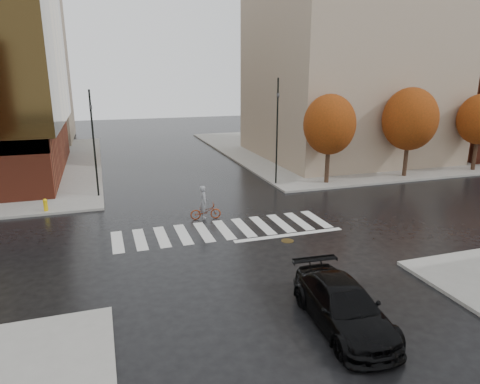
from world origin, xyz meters
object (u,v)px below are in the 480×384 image
Objects in this scene: sedan at (343,306)px; fire_hydrant at (45,204)px; traffic_light_nw at (93,137)px; traffic_light_ne at (277,124)px; cyclist at (205,208)px.

fire_hydrant is (-10.54, 15.84, -0.17)m from sedan.
traffic_light_nw is 5.25m from fire_hydrant.
fire_hydrant is (-15.60, -1.86, -3.96)m from traffic_light_ne.
traffic_light_ne reaches higher than sedan.
sedan is 2.54× the size of cyclist.
cyclist is 9.80m from traffic_light_ne.
traffic_light_nw is 12.62m from traffic_light_ne.
traffic_light_nw is at bearing -12.56° from traffic_light_ne.
sedan is at bearing 64.38° from traffic_light_ne.
sedan is 18.80m from traffic_light_ne.
fire_hydrant is (-8.76, 4.00, -0.12)m from cyclist.
cyclist is (-1.78, 11.84, -0.05)m from sedan.
traffic_light_nw is 0.91× the size of traffic_light_ne.
traffic_light_nw reaches higher than sedan.
fire_hydrant is at bearing -44.45° from traffic_light_nw.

